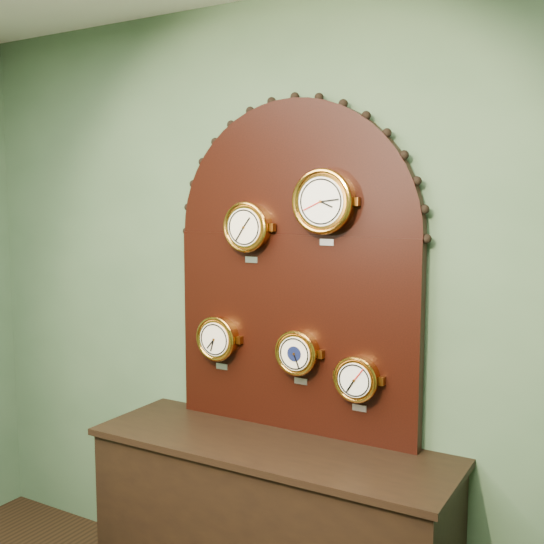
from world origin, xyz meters
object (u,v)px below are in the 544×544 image
Objects in this scene: arabic_clock at (324,202)px; barometer at (298,352)px; shop_counter at (270,536)px; tide_clock at (357,379)px; hygrometer at (218,338)px; roman_clock at (248,227)px; display_board at (294,258)px.

barometer is (-0.12, 0.00, -0.67)m from arabic_clock.
arabic_clock is at bearing 40.51° from shop_counter.
arabic_clock is 0.77m from tide_clock.
tide_clock is at bearing 0.03° from hygrometer.
barometer is (0.43, 0.00, -0.02)m from hygrometer.
shop_counter is 0.82m from tide_clock.
barometer reaches higher than shop_counter.
roman_clock is 1.10× the size of barometer.
tide_clock is (0.29, 0.00, -0.08)m from barometer.
shop_counter is 1.39m from roman_clock.
display_board reaches higher than barometer.
arabic_clock is (0.18, -0.07, 0.25)m from display_board.
display_board reaches higher than roman_clock.
display_board is at bearing 129.65° from barometer.
hygrometer is (-0.17, 0.00, -0.54)m from roman_clock.
display_board is at bearing 9.97° from hygrometer.
barometer is 1.02× the size of tide_clock.
display_board is 5.97× the size of barometer.
shop_counter is 0.92m from hygrometer.
roman_clock is at bearing -179.91° from tide_clock.
display_board reaches higher than arabic_clock.
shop_counter is 6.24× the size of barometer.
arabic_clock reaches higher than shop_counter.
roman_clock is at bearing -0.13° from hygrometer.
shop_counter is 0.83m from barometer.
display_board is 0.32m from arabic_clock.
tide_clock is at bearing 24.30° from shop_counter.
shop_counter is 1.50m from arabic_clock.
shop_counter is 1.25m from display_board.
roman_clock is 0.61m from barometer.
roman_clock is 0.84m from tide_clock.
roman_clock is 1.06× the size of hygrometer.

